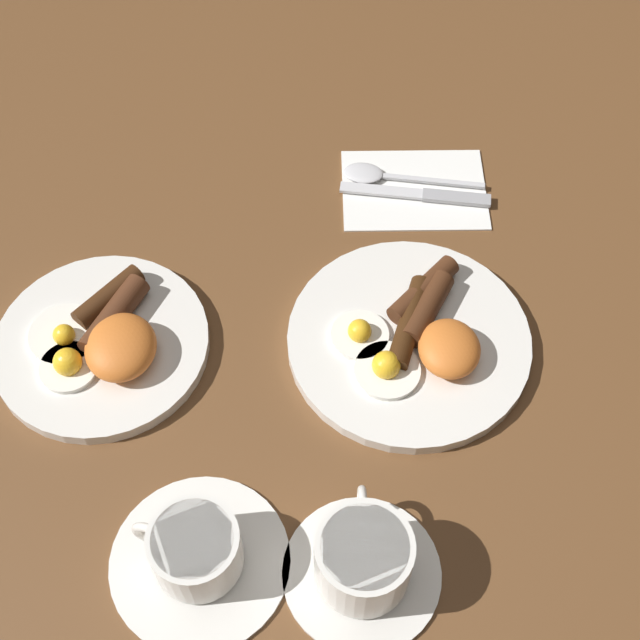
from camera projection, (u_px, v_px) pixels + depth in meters
ground_plane at (408, 344)px, 0.96m from camera, size 3.00×3.00×0.00m
breakfast_plate_near at (412, 338)px, 0.95m from camera, size 0.26×0.26×0.05m
breakfast_plate_far at (104, 342)px, 0.94m from camera, size 0.23×0.23×0.05m
teacup_near at (363, 561)px, 0.79m from camera, size 0.15×0.15×0.08m
teacup_far at (196, 553)px, 0.81m from camera, size 0.17×0.17×0.07m
napkin at (414, 189)px, 1.08m from camera, size 0.13×0.18×0.01m
knife at (424, 195)px, 1.07m from camera, size 0.04×0.18×0.01m
spoon at (378, 175)px, 1.09m from camera, size 0.04×0.17×0.01m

